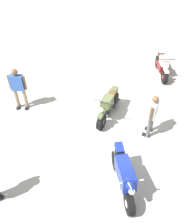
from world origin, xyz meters
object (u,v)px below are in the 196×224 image
motorcycle_cream_vintage (162,65)px  motorcycle_olive_vintage (109,106)px  person_in_blue_shirt (18,87)px  motorcycle_blue_sportbike (124,175)px  person_in_white_shirt (152,114)px

motorcycle_cream_vintage → motorcycle_olive_vintage: (3.13, 2.30, 0.00)m
motorcycle_cream_vintage → motorcycle_olive_vintage: same height
motorcycle_cream_vintage → person_in_blue_shirt: bearing=-68.6°
motorcycle_blue_sportbike → motorcycle_olive_vintage: bearing=176.2°
motorcycle_olive_vintage → person_in_white_shirt: bearing=79.0°
motorcycle_blue_sportbike → person_in_blue_shirt: 5.07m
person_in_white_shirt → motorcycle_blue_sportbike: bearing=89.4°
motorcycle_blue_sportbike → person_in_blue_shirt: bearing=-143.8°
person_in_white_shirt → person_in_blue_shirt: bearing=9.5°
motorcycle_blue_sportbike → motorcycle_cream_vintage: bearing=149.8°
person_in_blue_shirt → person_in_white_shirt: person_in_blue_shirt is taller
motorcycle_blue_sportbike → person_in_white_shirt: person_in_white_shirt is taller
motorcycle_blue_sportbike → person_in_white_shirt: size_ratio=1.22×
motorcycle_olive_vintage → person_in_blue_shirt: person_in_blue_shirt is taller
motorcycle_olive_vintage → motorcycle_blue_sportbike: bearing=28.3°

